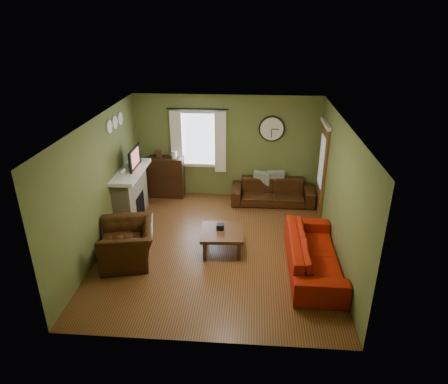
# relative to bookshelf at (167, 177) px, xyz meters

# --- Properties ---
(floor) EXTENTS (4.60, 5.20, 0.00)m
(floor) POSITION_rel_bookshelf_xyz_m (1.53, -2.39, -0.53)
(floor) COLOR brown
(floor) RESTS_ON ground
(ceiling) EXTENTS (4.60, 5.20, 0.00)m
(ceiling) POSITION_rel_bookshelf_xyz_m (1.53, -2.39, 2.07)
(ceiling) COLOR white
(ceiling) RESTS_ON ground
(wall_left) EXTENTS (0.00, 5.20, 2.60)m
(wall_left) POSITION_rel_bookshelf_xyz_m (-0.77, -2.39, 0.77)
(wall_left) COLOR #5D6A33
(wall_left) RESTS_ON ground
(wall_right) EXTENTS (0.00, 5.20, 2.60)m
(wall_right) POSITION_rel_bookshelf_xyz_m (3.83, -2.39, 0.77)
(wall_right) COLOR #5D6A33
(wall_right) RESTS_ON ground
(wall_back) EXTENTS (4.60, 0.00, 2.60)m
(wall_back) POSITION_rel_bookshelf_xyz_m (1.53, 0.21, 0.77)
(wall_back) COLOR #5D6A33
(wall_back) RESTS_ON ground
(wall_front) EXTENTS (4.60, 0.00, 2.60)m
(wall_front) POSITION_rel_bookshelf_xyz_m (1.53, -4.99, 0.77)
(wall_front) COLOR #5D6A33
(wall_front) RESTS_ON ground
(fireplace) EXTENTS (0.40, 1.40, 1.10)m
(fireplace) POSITION_rel_bookshelf_xyz_m (-0.57, -1.24, 0.02)
(fireplace) COLOR tan
(fireplace) RESTS_ON floor
(firebox) EXTENTS (0.04, 0.60, 0.55)m
(firebox) POSITION_rel_bookshelf_xyz_m (-0.38, -1.24, -0.23)
(firebox) COLOR black
(firebox) RESTS_ON fireplace
(mantel) EXTENTS (0.58, 1.60, 0.08)m
(mantel) POSITION_rel_bookshelf_xyz_m (-0.54, -1.24, 0.61)
(mantel) COLOR white
(mantel) RESTS_ON fireplace
(tv) EXTENTS (0.08, 0.60, 0.35)m
(tv) POSITION_rel_bookshelf_xyz_m (-0.52, -1.09, 0.83)
(tv) COLOR black
(tv) RESTS_ON mantel
(tv_screen) EXTENTS (0.02, 0.62, 0.36)m
(tv_screen) POSITION_rel_bookshelf_xyz_m (-0.44, -1.09, 0.88)
(tv_screen) COLOR #994C3F
(tv_screen) RESTS_ON mantel
(medallion_left) EXTENTS (0.28, 0.28, 0.03)m
(medallion_left) POSITION_rel_bookshelf_xyz_m (-0.75, -1.59, 1.72)
(medallion_left) COLOR white
(medallion_left) RESTS_ON wall_left
(medallion_mid) EXTENTS (0.28, 0.28, 0.03)m
(medallion_mid) POSITION_rel_bookshelf_xyz_m (-0.75, -1.24, 1.72)
(medallion_mid) COLOR white
(medallion_mid) RESTS_ON wall_left
(medallion_right) EXTENTS (0.28, 0.28, 0.03)m
(medallion_right) POSITION_rel_bookshelf_xyz_m (-0.75, -0.89, 1.72)
(medallion_right) COLOR white
(medallion_right) RESTS_ON wall_left
(window_pane) EXTENTS (1.00, 0.02, 1.30)m
(window_pane) POSITION_rel_bookshelf_xyz_m (0.83, 0.19, 0.97)
(window_pane) COLOR silver
(window_pane) RESTS_ON wall_back
(curtain_rod) EXTENTS (0.03, 0.03, 1.50)m
(curtain_rod) POSITION_rel_bookshelf_xyz_m (0.83, 0.09, 1.74)
(curtain_rod) COLOR black
(curtain_rod) RESTS_ON wall_back
(curtain_left) EXTENTS (0.28, 0.04, 1.55)m
(curtain_left) POSITION_rel_bookshelf_xyz_m (0.28, 0.09, 0.92)
(curtain_left) COLOR white
(curtain_left) RESTS_ON wall_back
(curtain_right) EXTENTS (0.28, 0.04, 1.55)m
(curtain_right) POSITION_rel_bookshelf_xyz_m (1.38, 0.09, 0.92)
(curtain_right) COLOR white
(curtain_right) RESTS_ON wall_back
(wall_clock) EXTENTS (0.64, 0.06, 0.64)m
(wall_clock) POSITION_rel_bookshelf_xyz_m (2.63, 0.16, 1.27)
(wall_clock) COLOR white
(wall_clock) RESTS_ON wall_back
(door) EXTENTS (0.05, 0.90, 2.10)m
(door) POSITION_rel_bookshelf_xyz_m (3.80, -0.54, 0.52)
(door) COLOR brown
(door) RESTS_ON floor
(bookshelf) EXTENTS (0.88, 0.38, 1.05)m
(bookshelf) POSITION_rel_bookshelf_xyz_m (0.00, 0.00, 0.00)
(bookshelf) COLOR black
(bookshelf) RESTS_ON floor
(book) EXTENTS (0.31, 0.31, 0.02)m
(book) POSITION_rel_bookshelf_xyz_m (0.13, 0.11, 0.44)
(book) COLOR #482B17
(book) RESTS_ON bookshelf
(sofa_brown) EXTENTS (2.03, 0.80, 0.59)m
(sofa_brown) POSITION_rel_bookshelf_xyz_m (2.71, -0.21, -0.23)
(sofa_brown) COLOR black
(sofa_brown) RESTS_ON floor
(pillow_left) EXTENTS (0.42, 0.23, 0.40)m
(pillow_left) POSITION_rel_bookshelf_xyz_m (2.43, -0.02, 0.02)
(pillow_left) COLOR gray
(pillow_left) RESTS_ON sofa_brown
(pillow_right) EXTENTS (0.45, 0.20, 0.43)m
(pillow_right) POSITION_rel_bookshelf_xyz_m (2.77, 0.01, 0.02)
(pillow_right) COLOR gray
(pillow_right) RESTS_ON sofa_brown
(sofa_red) EXTENTS (0.90, 2.31, 0.67)m
(sofa_red) POSITION_rel_bookshelf_xyz_m (3.36, -3.04, -0.19)
(sofa_red) COLOR #971604
(sofa_red) RESTS_ON floor
(armchair) EXTENTS (1.24, 1.35, 0.74)m
(armchair) POSITION_rel_bookshelf_xyz_m (-0.13, -3.00, -0.15)
(armchair) COLOR black
(armchair) RESTS_ON floor
(coffee_table) EXTENTS (0.87, 0.87, 0.44)m
(coffee_table) POSITION_rel_bookshelf_xyz_m (1.63, -2.52, -0.30)
(coffee_table) COLOR #482B17
(coffee_table) RESTS_ON floor
(tissue_box) EXTENTS (0.15, 0.15, 0.11)m
(tissue_box) POSITION_rel_bookshelf_xyz_m (1.59, -2.45, -0.13)
(tissue_box) COLOR black
(tissue_box) RESTS_ON coffee_table
(wine_glass_a) EXTENTS (0.07, 0.07, 0.20)m
(wine_glass_a) POSITION_rel_bookshelf_xyz_m (-0.52, -1.79, 0.75)
(wine_glass_a) COLOR white
(wine_glass_a) RESTS_ON mantel
(wine_glass_b) EXTENTS (0.06, 0.06, 0.18)m
(wine_glass_b) POSITION_rel_bookshelf_xyz_m (-0.52, -1.66, 0.75)
(wine_glass_b) COLOR white
(wine_glass_b) RESTS_ON mantel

